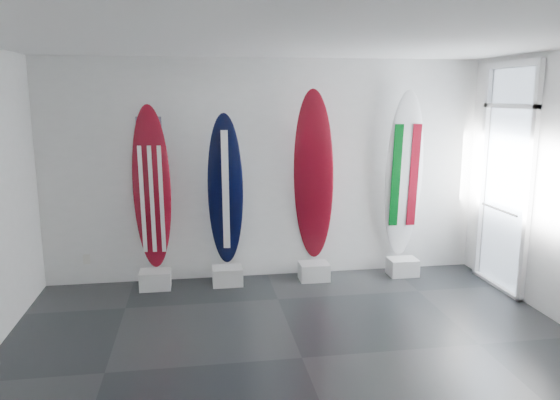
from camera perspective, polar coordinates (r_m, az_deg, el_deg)
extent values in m
plane|color=black|center=(5.43, 2.35, -16.44)|extent=(6.00, 6.00, 0.00)
plane|color=white|center=(4.84, 2.64, 16.88)|extent=(6.00, 6.00, 0.00)
plane|color=silver|center=(7.36, -1.37, 3.19)|extent=(6.00, 0.00, 6.00)
plane|color=silver|center=(2.62, 13.60, -11.91)|extent=(6.00, 0.00, 6.00)
cube|color=silver|center=(7.33, -13.11, -8.25)|extent=(0.40, 0.30, 0.24)
ellipsoid|color=maroon|center=(7.13, -13.48, 1.18)|extent=(0.51, 0.25, 2.17)
cube|color=silver|center=(7.31, -5.61, -8.04)|extent=(0.40, 0.30, 0.24)
ellipsoid|color=black|center=(7.12, -5.83, 0.97)|extent=(0.50, 0.37, 2.06)
cube|color=silver|center=(7.47, 3.63, -7.59)|extent=(0.40, 0.30, 0.24)
ellipsoid|color=maroon|center=(7.26, 3.59, 2.41)|extent=(0.66, 0.61, 2.37)
cube|color=silver|center=(7.84, 12.89, -6.95)|extent=(0.40, 0.30, 0.24)
ellipsoid|color=white|center=(7.64, 13.03, 2.54)|extent=(0.54, 0.28, 2.35)
cube|color=silver|center=(7.67, -19.88, -5.96)|extent=(0.09, 0.02, 0.13)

